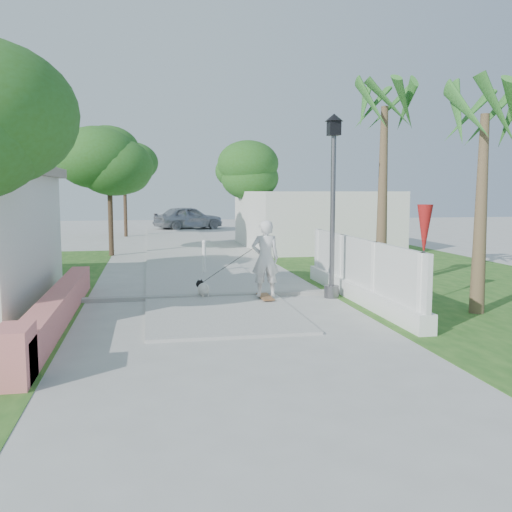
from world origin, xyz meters
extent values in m
plane|color=#B7B7B2|center=(0.00, 0.00, 0.00)|extent=(90.00, 90.00, 0.00)
cube|color=#B7B7B2|center=(0.00, 20.00, 0.03)|extent=(3.20, 36.00, 0.06)
cube|color=#999993|center=(0.00, 6.00, 0.05)|extent=(6.50, 0.25, 0.10)
cube|color=#25561B|center=(7.00, 8.00, 0.01)|extent=(8.00, 20.00, 0.01)
cube|color=#E07973|center=(-3.30, 4.00, 0.30)|extent=(0.45, 8.00, 0.60)
cube|color=#E07973|center=(-3.30, 0.20, 0.40)|extent=(0.45, 0.80, 0.80)
cube|color=white|center=(3.40, 5.00, 0.20)|extent=(0.35, 7.00, 0.40)
cube|color=white|center=(3.40, 5.00, 0.95)|extent=(0.10, 7.00, 1.10)
cube|color=white|center=(3.40, 1.80, 0.75)|extent=(0.14, 0.14, 1.50)
cube|color=white|center=(3.40, 4.00, 0.75)|extent=(0.14, 0.14, 1.50)
cube|color=white|center=(3.40, 6.20, 0.75)|extent=(0.14, 0.14, 1.50)
cube|color=white|center=(3.40, 8.20, 0.75)|extent=(0.14, 0.14, 1.50)
cube|color=silver|center=(6.00, 18.00, 1.30)|extent=(6.00, 8.00, 2.60)
cylinder|color=#59595E|center=(2.90, 5.50, 0.15)|extent=(0.36, 0.36, 0.30)
cylinder|color=#59595E|center=(2.90, 5.50, 2.00)|extent=(0.12, 0.12, 4.00)
cube|color=black|center=(2.90, 5.50, 4.10)|extent=(0.28, 0.28, 0.35)
cone|color=black|center=(2.90, 5.50, 4.35)|extent=(0.44, 0.44, 0.18)
cylinder|color=white|center=(0.20, 10.00, 0.50)|extent=(0.12, 0.12, 1.00)
sphere|color=white|center=(0.20, 10.00, 1.02)|extent=(0.14, 0.14, 0.14)
cylinder|color=#59595E|center=(4.80, 4.50, 1.00)|extent=(0.04, 0.04, 2.00)
cone|color=red|center=(4.80, 4.50, 1.70)|extent=(0.36, 0.36, 1.20)
cylinder|color=#4C3826|center=(-3.00, 16.00, 1.92)|extent=(0.20, 0.20, 3.85)
ellipsoid|color=#295819|center=(-3.00, 16.00, 3.58)|extent=(3.40, 3.40, 2.55)
ellipsoid|color=#295819|center=(-2.80, 15.80, 3.92)|extent=(2.89, 2.89, 2.18)
ellipsoid|color=#295819|center=(-3.20, 16.20, 4.28)|extent=(2.55, 2.55, 1.90)
cylinder|color=#4C3826|center=(3.20, 20.00, 1.75)|extent=(0.20, 0.20, 3.50)
ellipsoid|color=#295819|center=(3.20, 20.00, 3.25)|extent=(3.00, 3.00, 2.25)
ellipsoid|color=#295819|center=(3.40, 19.80, 3.60)|extent=(2.55, 2.55, 1.92)
ellipsoid|color=#295819|center=(3.00, 20.20, 3.95)|extent=(2.25, 2.25, 1.68)
cylinder|color=#4C3826|center=(-2.80, 26.00, 1.92)|extent=(0.20, 0.20, 3.85)
ellipsoid|color=#295819|center=(-2.80, 26.00, 3.58)|extent=(3.20, 3.20, 2.40)
ellipsoid|color=#295819|center=(-2.60, 25.80, 3.92)|extent=(2.72, 2.72, 2.05)
ellipsoid|color=#295819|center=(-3.00, 26.20, 4.28)|extent=(2.40, 2.40, 1.79)
cone|color=brown|center=(4.60, 6.50, 2.40)|extent=(0.32, 0.32, 4.80)
cone|color=brown|center=(5.40, 3.20, 2.10)|extent=(0.32, 0.32, 4.20)
cube|color=#8F5E39|center=(1.21, 5.40, 0.10)|extent=(0.30, 0.95, 0.02)
imported|color=silver|center=(1.21, 5.40, 1.02)|extent=(0.68, 0.46, 1.81)
cylinder|color=gray|center=(1.13, 5.06, 0.04)|extent=(0.03, 0.07, 0.07)
cylinder|color=gray|center=(1.30, 5.06, 0.04)|extent=(0.03, 0.07, 0.07)
cylinder|color=gray|center=(1.13, 5.74, 0.04)|extent=(0.03, 0.07, 0.07)
cylinder|color=gray|center=(1.30, 5.74, 0.04)|extent=(0.03, 0.07, 0.07)
ellipsoid|color=silver|center=(-0.20, 5.97, 0.23)|extent=(0.42, 0.55, 0.31)
sphere|color=black|center=(-0.27, 6.19, 0.32)|extent=(0.20, 0.20, 0.20)
sphere|color=silver|center=(-0.30, 6.28, 0.30)|extent=(0.09, 0.09, 0.09)
cone|color=black|center=(-0.32, 6.18, 0.41)|extent=(0.06, 0.06, 0.07)
cone|color=black|center=(-0.23, 6.21, 0.41)|extent=(0.06, 0.06, 0.07)
cylinder|color=silver|center=(-0.30, 6.06, 0.07)|extent=(0.04, 0.04, 0.14)
cylinder|color=silver|center=(-0.17, 6.11, 0.07)|extent=(0.04, 0.04, 0.14)
cylinder|color=silver|center=(-0.23, 5.84, 0.07)|extent=(0.04, 0.04, 0.14)
cylinder|color=silver|center=(-0.10, 5.89, 0.07)|extent=(0.04, 0.04, 0.14)
cylinder|color=silver|center=(-0.13, 5.76, 0.31)|extent=(0.06, 0.12, 0.12)
imported|color=#989A9F|center=(1.20, 31.67, 0.80)|extent=(5.08, 3.51, 1.61)
camera|label=1|loc=(-1.48, -7.74, 2.60)|focal=40.00mm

